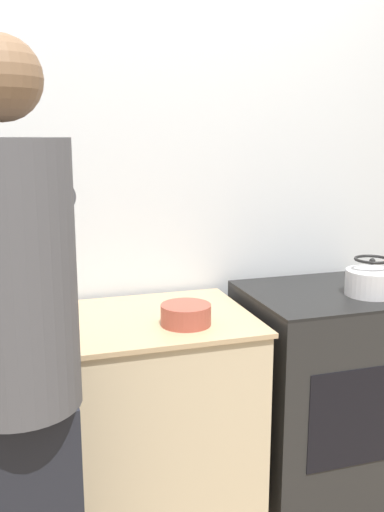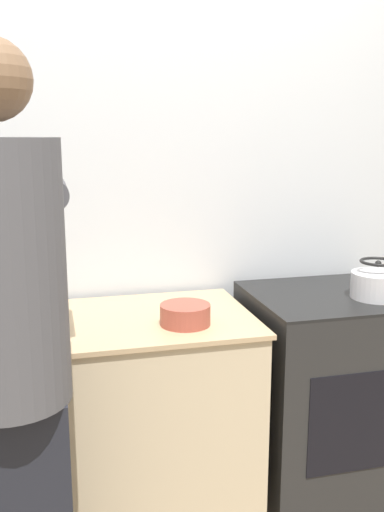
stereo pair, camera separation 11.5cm
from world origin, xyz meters
name	(u,v)px [view 2 (the right image)]	position (x,y,z in m)	size (l,w,h in m)	color
wall_back	(146,200)	(0.00, 0.68, 1.30)	(8.00, 0.05, 2.60)	silver
counter	(73,432)	(-0.36, 0.31, 0.45)	(1.41, 0.64, 0.89)	#C6B28E
oven	(328,397)	(0.72, 0.30, 0.47)	(0.67, 0.60, 0.93)	black
person	(9,352)	(-0.54, -0.21, 0.99)	(0.37, 0.61, 1.82)	black
cutting_board	(22,334)	(-0.52, 0.19, 0.90)	(0.29, 0.20, 0.02)	silver
knife	(26,330)	(-0.51, 0.20, 0.91)	(0.19, 0.07, 0.01)	silver
kettle	(377,282)	(0.85, 0.20, 1.00)	(0.21, 0.21, 0.16)	silver
bowl_prep	(185,314)	(0.06, 0.18, 0.93)	(0.19, 0.19, 0.08)	#9E4738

